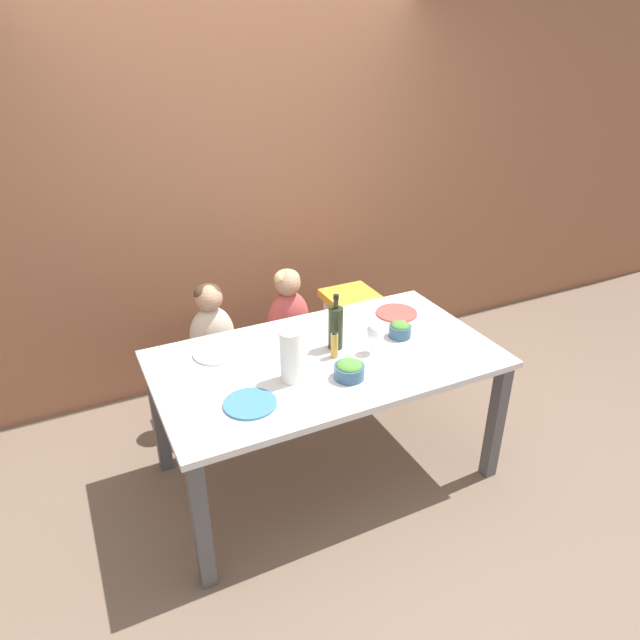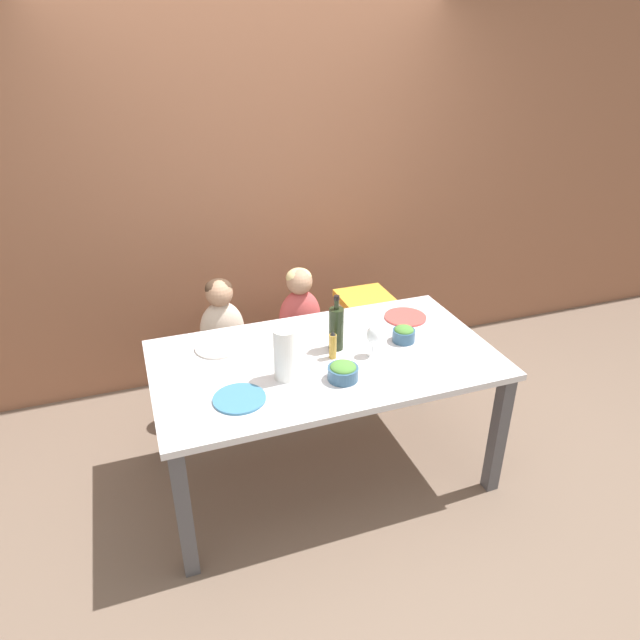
{
  "view_description": "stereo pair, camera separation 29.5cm",
  "coord_description": "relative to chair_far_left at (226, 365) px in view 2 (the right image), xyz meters",
  "views": [
    {
      "loc": [
        -1.15,
        -2.28,
        2.31
      ],
      "look_at": [
        0.0,
        0.07,
        0.95
      ],
      "focal_mm": 32.0,
      "sensor_mm": 36.0,
      "label": 1
    },
    {
      "loc": [
        -0.88,
        -2.4,
        2.31
      ],
      "look_at": [
        0.0,
        0.07,
        0.95
      ],
      "focal_mm": 32.0,
      "sensor_mm": 36.0,
      "label": 2
    }
  ],
  "objects": [
    {
      "name": "salad_bowl_large",
      "position": [
        0.42,
        -0.97,
        0.44
      ],
      "size": [
        0.15,
        0.15,
        0.09
      ],
      "color": "#335675",
      "rests_on": "dining_table"
    },
    {
      "name": "dinner_plate_back_left",
      "position": [
        -0.1,
        -0.47,
        0.4
      ],
      "size": [
        0.25,
        0.25,
        0.01
      ],
      "color": "silver",
      "rests_on": "dining_table"
    },
    {
      "name": "chair_right_highchair",
      "position": [
        0.96,
        -0.0,
        0.18
      ],
      "size": [
        0.34,
        0.33,
        0.71
      ],
      "color": "silver",
      "rests_on": "ground_plane"
    },
    {
      "name": "wine_bottle",
      "position": [
        0.49,
        -0.68,
        0.52
      ],
      "size": [
        0.08,
        0.08,
        0.31
      ],
      "color": "#232D19",
      "rests_on": "dining_table"
    },
    {
      "name": "paper_towel_roll",
      "position": [
        0.16,
        -0.86,
        0.53
      ],
      "size": [
        0.11,
        0.11,
        0.27
      ],
      "color": "white",
      "rests_on": "dining_table"
    },
    {
      "name": "chair_far_left",
      "position": [
        0.0,
        0.0,
        0.0
      ],
      "size": [
        0.4,
        0.39,
        0.44
      ],
      "color": "silver",
      "rests_on": "ground_plane"
    },
    {
      "name": "dinner_plate_back_right",
      "position": [
        1.01,
        -0.48,
        0.4
      ],
      "size": [
        0.25,
        0.25,
        0.01
      ],
      "color": "#D14C47",
      "rests_on": "dining_table"
    },
    {
      "name": "person_child_left",
      "position": [
        0.0,
        0.0,
        0.33
      ],
      "size": [
        0.27,
        0.19,
        0.52
      ],
      "color": "beige",
      "rests_on": "chair_far_left"
    },
    {
      "name": "ground_plane",
      "position": [
        0.41,
        -0.74,
        -0.37
      ],
      "size": [
        14.0,
        14.0,
        0.0
      ],
      "primitive_type": "plane",
      "color": "#705B4C"
    },
    {
      "name": "dining_table",
      "position": [
        0.41,
        -0.74,
        0.31
      ],
      "size": [
        1.78,
        0.99,
        0.77
      ],
      "color": "silver",
      "rests_on": "ground_plane"
    },
    {
      "name": "dinner_plate_front_left",
      "position": [
        -0.1,
        -0.97,
        0.4
      ],
      "size": [
        0.25,
        0.25,
        0.01
      ],
      "color": "teal",
      "rests_on": "dining_table"
    },
    {
      "name": "chair_far_center",
      "position": [
        0.51,
        0.0,
        0.0
      ],
      "size": [
        0.4,
        0.39,
        0.44
      ],
      "color": "silver",
      "rests_on": "ground_plane"
    },
    {
      "name": "wine_glass_near",
      "position": [
        0.65,
        -0.81,
        0.51
      ],
      "size": [
        0.07,
        0.07,
        0.17
      ],
      "color": "white",
      "rests_on": "dining_table"
    },
    {
      "name": "condiment_bottle_hot_sauce",
      "position": [
        0.44,
        -0.76,
        0.47
      ],
      "size": [
        0.04,
        0.04,
        0.15
      ],
      "color": "#BC8E33",
      "rests_on": "dining_table"
    },
    {
      "name": "person_child_center",
      "position": [
        0.51,
        0.0,
        0.33
      ],
      "size": [
        0.27,
        0.19,
        0.52
      ],
      "color": "#C64C4C",
      "rests_on": "chair_far_center"
    },
    {
      "name": "wall_back",
      "position": [
        0.41,
        0.54,
        0.98
      ],
      "size": [
        10.0,
        0.06,
        2.7
      ],
      "color": "#8E5B42",
      "rests_on": "ground_plane"
    },
    {
      "name": "salad_bowl_small",
      "position": [
        0.87,
        -0.73,
        0.44
      ],
      "size": [
        0.12,
        0.12,
        0.09
      ],
      "color": "#335675",
      "rests_on": "dining_table"
    }
  ]
}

